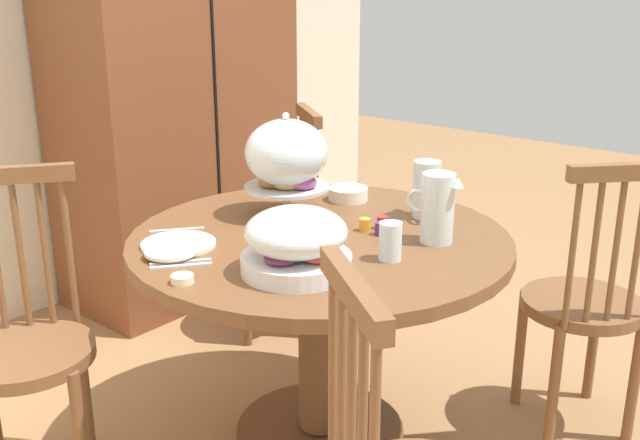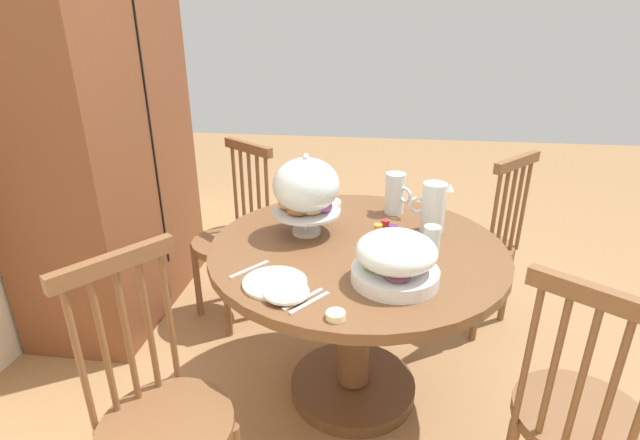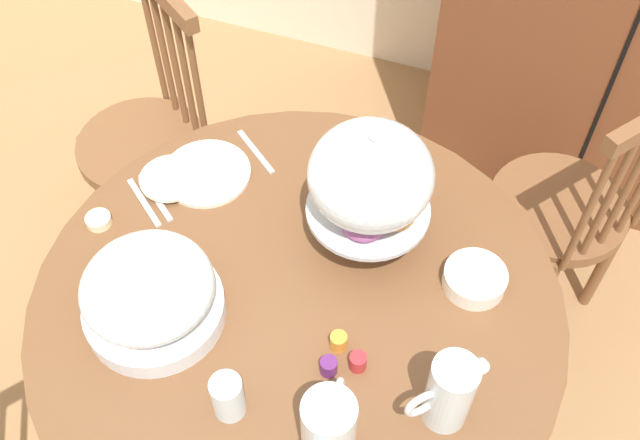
{
  "view_description": "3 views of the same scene",
  "coord_description": "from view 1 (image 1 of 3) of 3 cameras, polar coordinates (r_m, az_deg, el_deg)",
  "views": [
    {
      "loc": [
        -1.67,
        -1.27,
        1.5
      ],
      "look_at": [
        -0.02,
        0.11,
        0.79
      ],
      "focal_mm": 41.73,
      "sensor_mm": 36.0,
      "label": 1
    },
    {
      "loc": [
        -1.75,
        0.04,
        1.58
      ],
      "look_at": [
        -0.02,
        0.26,
        0.84
      ],
      "focal_mm": 27.0,
      "sensor_mm": 36.0,
      "label": 2
    },
    {
      "loc": [
        0.32,
        -0.67,
        2.13
      ],
      "look_at": [
        -0.02,
        0.26,
        0.84
      ],
      "focal_mm": 41.57,
      "sensor_mm": 36.0,
      "label": 3
    }
  ],
  "objects": [
    {
      "name": "wall_back",
      "position": [
        3.53,
        -22.28,
        13.7
      ],
      "size": [
        4.8,
        0.06,
        2.6
      ],
      "primitive_type": "cube",
      "color": "silver",
      "rests_on": "ground_plane"
    },
    {
      "name": "orange_juice_pitcher",
      "position": [
        2.46,
        8.16,
        2.16
      ],
      "size": [
        0.14,
        0.14,
        0.19
      ],
      "color": "silver",
      "rests_on": "dining_table"
    },
    {
      "name": "windsor_chair_facing_door",
      "position": [
        2.38,
        -21.63,
        -9.24
      ],
      "size": [
        0.46,
        0.46,
        0.97
      ],
      "color": "brown",
      "rests_on": "ground_plane"
    },
    {
      "name": "jam_jar_apricot",
      "position": [
        2.32,
        3.45,
        -0.36
      ],
      "size": [
        0.04,
        0.04,
        0.04
      ],
      "primitive_type": "cylinder",
      "color": "orange",
      "rests_on": "dining_table"
    },
    {
      "name": "soup_spoon",
      "position": [
        2.37,
        -10.93,
        -0.75
      ],
      "size": [
        0.14,
        0.11,
        0.01
      ],
      "primitive_type": "cube",
      "rotation": [
        0.0,
        0.0,
        8.77
      ],
      "color": "silver",
      "rests_on": "dining_table"
    },
    {
      "name": "windsor_chair_by_cabinet",
      "position": [
        3.21,
        -3.2,
        -0.85
      ],
      "size": [
        0.46,
        0.46,
        0.97
      ],
      "color": "brown",
      "rests_on": "ground_plane"
    },
    {
      "name": "fruit_platter_covered",
      "position": [
        1.98,
        -1.84,
        -1.73
      ],
      "size": [
        0.3,
        0.3,
        0.18
      ],
      "color": "silver",
      "rests_on": "dining_table"
    },
    {
      "name": "jam_jar_grape",
      "position": [
        2.29,
        4.67,
        -0.67
      ],
      "size": [
        0.04,
        0.04,
        0.04
      ],
      "primitive_type": "cylinder",
      "color": "#5B2366",
      "rests_on": "dining_table"
    },
    {
      "name": "dinner_fork",
      "position": [
        2.07,
        -10.6,
        -3.48
      ],
      "size": [
        0.14,
        0.11,
        0.01
      ],
      "primitive_type": "cube",
      "rotation": [
        0.0,
        0.0,
        8.77
      ],
      "color": "silver",
      "rests_on": "dining_table"
    },
    {
      "name": "milk_pitcher",
      "position": [
        2.23,
        8.97,
        0.69
      ],
      "size": [
        0.1,
        0.18,
        0.21
      ],
      "color": "silver",
      "rests_on": "dining_table"
    },
    {
      "name": "wooden_armoire",
      "position": [
        3.6,
        -11.09,
        9.68
      ],
      "size": [
        1.18,
        0.6,
        1.96
      ],
      "color": "brown",
      "rests_on": "ground_plane"
    },
    {
      "name": "drinking_glass",
      "position": [
        2.08,
        5.41,
        -1.65
      ],
      "size": [
        0.06,
        0.06,
        0.11
      ],
      "primitive_type": "cylinder",
      "color": "silver",
      "rests_on": "dining_table"
    },
    {
      "name": "table_knife",
      "position": [
        2.1,
        -10.64,
        -3.18
      ],
      "size": [
        0.14,
        0.11,
        0.01
      ],
      "primitive_type": "cube",
      "rotation": [
        0.0,
        0.0,
        8.77
      ],
      "color": "silver",
      "rests_on": "dining_table"
    },
    {
      "name": "china_plate_small",
      "position": [
        2.15,
        -11.36,
        -2.37
      ],
      "size": [
        0.15,
        0.15,
        0.01
      ],
      "primitive_type": "cylinder",
      "color": "white",
      "rests_on": "china_plate_large"
    },
    {
      "name": "cereal_bowl",
      "position": [
        2.64,
        2.17,
        2.02
      ],
      "size": [
        0.14,
        0.14,
        0.04
      ],
      "primitive_type": "cylinder",
      "color": "white",
      "rests_on": "dining_table"
    },
    {
      "name": "china_plate_large",
      "position": [
        2.23,
        -10.8,
        -1.82
      ],
      "size": [
        0.22,
        0.22,
        0.01
      ],
      "primitive_type": "cylinder",
      "color": "white",
      "rests_on": "dining_table"
    },
    {
      "name": "dining_table",
      "position": [
        2.37,
        0.0,
        -6.17
      ],
      "size": [
        1.18,
        1.18,
        0.74
      ],
      "color": "brown",
      "rests_on": "ground_plane"
    },
    {
      "name": "pastry_stand_with_dome",
      "position": [
        2.43,
        -2.59,
        4.82
      ],
      "size": [
        0.28,
        0.28,
        0.34
      ],
      "color": "silver",
      "rests_on": "dining_table"
    },
    {
      "name": "windsor_chair_near_window",
      "position": [
        2.64,
        19.69,
        -6.28
      ],
      "size": [
        0.47,
        0.47,
        0.97
      ],
      "color": "brown",
      "rests_on": "ground_plane"
    },
    {
      "name": "butter_dish",
      "position": [
        1.97,
        -10.51,
        -4.47
      ],
      "size": [
        0.06,
        0.06,
        0.02
      ],
      "primitive_type": "cylinder",
      "color": "beige",
      "rests_on": "dining_table"
    },
    {
      "name": "jam_jar_strawberry",
      "position": [
        2.35,
        4.81,
        -0.2
      ],
      "size": [
        0.04,
        0.04,
        0.04
      ],
      "primitive_type": "cylinder",
      "color": "#B7282D",
      "rests_on": "dining_table"
    }
  ]
}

